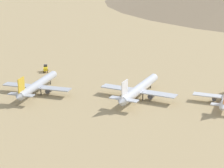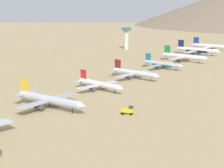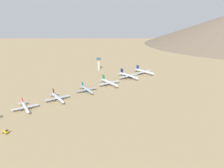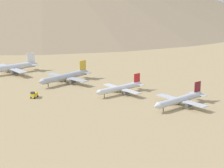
% 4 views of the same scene
% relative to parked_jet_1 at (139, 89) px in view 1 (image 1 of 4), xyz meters
% --- Properties ---
extents(parked_jet_1, '(46.63, 37.86, 13.45)m').
position_rel_parked_jet_1_xyz_m(parked_jet_1, '(0.00, 0.00, 0.00)').
color(parked_jet_1, silver).
rests_on(parked_jet_1, ground).
extents(parked_jet_2, '(43.68, 35.61, 12.60)m').
position_rel_parked_jet_1_xyz_m(parked_jet_2, '(-13.52, 48.63, -0.23)').
color(parked_jet_2, '#B2B7C1').
rests_on(parked_jet_2, ground).
extents(service_truck, '(5.70, 4.87, 3.90)m').
position_rel_parked_jet_1_xyz_m(service_truck, '(20.72, 65.60, -2.40)').
color(service_truck, yellow).
rests_on(service_truck, ground).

